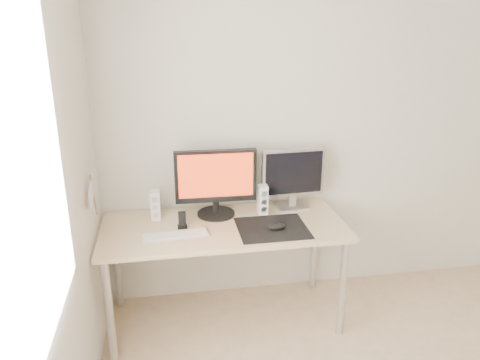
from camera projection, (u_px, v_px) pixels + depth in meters
wall_back at (342, 129)px, 3.40m from camera, size 3.50×0.00×3.50m
wall_left at (26, 274)px, 1.49m from camera, size 0.00×3.50×3.50m
window_pane at (18, 201)px, 1.41m from camera, size 0.00×1.30×1.30m
mousepad at (272, 228)px, 3.03m from camera, size 0.45×0.40×0.00m
mouse at (276, 227)px, 3.00m from camera, size 0.12×0.07×0.04m
desk at (224, 235)px, 3.10m from camera, size 1.60×0.70×0.73m
main_monitor at (216, 180)px, 3.14m from camera, size 0.55×0.27×0.47m
second_monitor at (293, 176)px, 3.28m from camera, size 0.45×0.17×0.43m
speaker_left at (155, 205)px, 3.13m from camera, size 0.06×0.08×0.20m
speaker_right at (263, 200)px, 3.22m from camera, size 0.06×0.08×0.20m
keyboard at (175, 235)px, 2.91m from camera, size 0.43×0.15×0.02m
phone_dock at (182, 223)px, 3.02m from camera, size 0.06×0.05×0.11m
pennant at (92, 195)px, 2.71m from camera, size 0.01×0.23×0.29m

